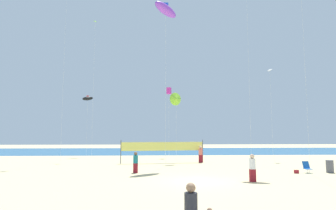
# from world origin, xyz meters

# --- Properties ---
(ground_plane) EXTENTS (120.00, 120.00, 0.00)m
(ground_plane) POSITION_xyz_m (0.00, 0.00, 0.00)
(ground_plane) COLOR #D1BC89
(ocean_band) EXTENTS (120.00, 20.00, 0.01)m
(ocean_band) POSITION_xyz_m (0.00, 31.52, 0.00)
(ocean_band) COLOR #28608C
(ocean_band) RESTS_ON ground
(mother_figure) EXTENTS (0.38, 0.38, 1.67)m
(mother_figure) POSITION_xyz_m (-1.77, -10.16, 0.89)
(mother_figure) COLOR olive
(mother_figure) RESTS_ON ground
(beachgoer_teal_shirt) EXTENTS (0.38, 0.38, 1.64)m
(beachgoer_teal_shirt) POSITION_xyz_m (-4.32, 4.12, 0.88)
(beachgoer_teal_shirt) COLOR maroon
(beachgoer_teal_shirt) RESTS_ON ground
(beachgoer_white_shirt) EXTENTS (0.40, 0.40, 1.76)m
(beachgoer_white_shirt) POSITION_xyz_m (3.49, -0.32, 0.94)
(beachgoer_white_shirt) COLOR maroon
(beachgoer_white_shirt) RESTS_ON ground
(beachgoer_coral_shirt) EXTENTS (0.41, 0.41, 1.80)m
(beachgoer_coral_shirt) POSITION_xyz_m (2.08, 11.61, 0.96)
(beachgoer_coral_shirt) COLOR maroon
(beachgoer_coral_shirt) RESTS_ON ground
(folding_beach_chair) EXTENTS (0.52, 0.65, 0.89)m
(folding_beach_chair) POSITION_xyz_m (9.20, 3.52, 0.47)
(folding_beach_chair) COLOR #1959B2
(folding_beach_chair) RESTS_ON ground
(trash_barrel) EXTENTS (0.56, 0.56, 0.98)m
(trash_barrel) POSITION_xyz_m (11.05, 3.50, 0.49)
(trash_barrel) COLOR #595960
(trash_barrel) RESTS_ON ground
(volleyball_net) EXTENTS (8.75, 1.11, 2.40)m
(volleyball_net) POSITION_xyz_m (-1.97, 11.49, 1.64)
(volleyball_net) COLOR #4C4C51
(volleyball_net) RESTS_ON ground
(beach_handbag) EXTENTS (0.33, 0.17, 0.27)m
(beach_handbag) POSITION_xyz_m (8.20, 3.24, 0.13)
(beach_handbag) COLOR maroon
(beach_handbag) RESTS_ON ground
(kite_magenta_box) EXTENTS (0.70, 0.70, 9.27)m
(kite_magenta_box) POSITION_xyz_m (-0.92, 19.09, 8.81)
(kite_magenta_box) COLOR silver
(kite_magenta_box) RESTS_ON ground
(kite_white_diamond) EXTENTS (0.61, 0.59, 10.92)m
(kite_white_diamond) POSITION_xyz_m (11.08, 14.31, 10.55)
(kite_white_diamond) COLOR silver
(kite_white_diamond) RESTS_ON ground
(kite_lime_diamond) EXTENTS (0.38, 0.38, 17.70)m
(kite_lime_diamond) POSITION_xyz_m (-10.59, 17.07, 15.92)
(kite_lime_diamond) COLOR silver
(kite_lime_diamond) RESTS_ON ground
(kite_violet_inflatable) EXTENTS (2.83, 2.49, 16.16)m
(kite_violet_inflatable) POSITION_xyz_m (-1.79, 8.33, 15.34)
(kite_violet_inflatable) COLOR silver
(kite_violet_inflatable) RESTS_ON ground
(kite_black_inflatable) EXTENTS (1.57, 1.27, 8.21)m
(kite_black_inflatable) POSITION_xyz_m (-11.93, 19.80, 7.80)
(kite_black_inflatable) COLOR silver
(kite_black_inflatable) RESTS_ON ground
(kite_lime_delta) EXTENTS (1.40, 0.93, 7.49)m
(kite_lime_delta) POSITION_xyz_m (-0.53, 11.46, 6.79)
(kite_lime_delta) COLOR silver
(kite_lime_delta) RESTS_ON ground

